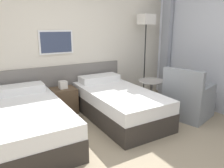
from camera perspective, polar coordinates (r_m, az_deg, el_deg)
The scene contains 8 objects.
ground_plane at distance 2.96m, azimuth 5.52°, elevation -18.19°, with size 16.00×16.00×0.00m, color gray.
wall_headboard at distance 4.41m, azimuth -11.16°, elevation 10.63°, with size 10.00×0.10×2.70m.
bed_near_door at distance 3.44m, azimuth -20.88°, elevation -9.16°, with size 1.00×1.93×0.65m.
bed_near_window at distance 3.93m, azimuth 1.49°, elevation -5.07°, with size 1.00×1.93×0.65m.
nightstand at distance 4.25m, azimuth -12.45°, elevation -4.11°, with size 0.44×0.40×0.62m.
floor_lamp at distance 4.87m, azimuth 8.88°, elevation 14.82°, with size 0.29×0.29×1.85m.
side_table at distance 4.36m, azimuth 10.21°, elevation -1.24°, with size 0.51×0.51×0.58m.
armchair at distance 4.18m, azimuth 19.19°, elevation -4.21°, with size 0.88×0.88×0.92m.
Camera 1 is at (-1.48, -1.99, 1.62)m, focal length 35.00 mm.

